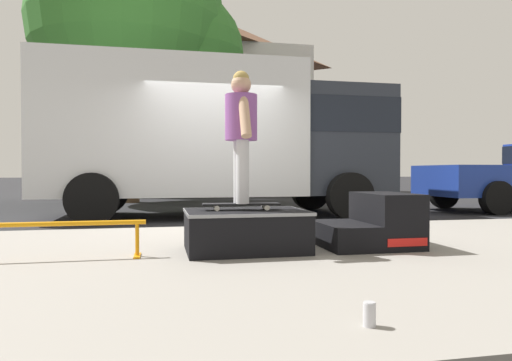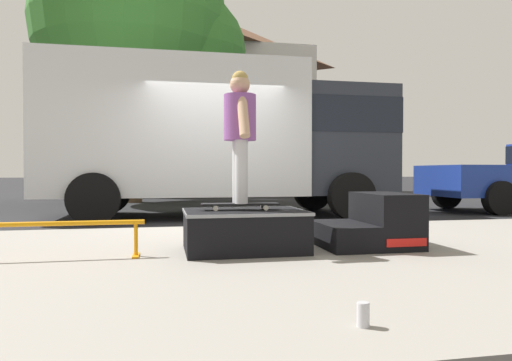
% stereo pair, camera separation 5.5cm
% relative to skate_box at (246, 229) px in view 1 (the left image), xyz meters
% --- Properties ---
extents(ground_plane, '(140.00, 140.00, 0.00)m').
position_rel_skate_box_xyz_m(ground_plane, '(0.15, 2.69, -0.34)').
color(ground_plane, black).
extents(sidewalk_slab, '(50.00, 5.00, 0.12)m').
position_rel_skate_box_xyz_m(sidewalk_slab, '(0.15, -0.31, -0.28)').
color(sidewalk_slab, gray).
rests_on(sidewalk_slab, ground).
extents(skate_box, '(1.20, 0.87, 0.41)m').
position_rel_skate_box_xyz_m(skate_box, '(0.00, 0.00, 0.00)').
color(skate_box, black).
rests_on(skate_box, sidewalk_slab).
extents(kicker_ramp, '(0.96, 0.88, 0.56)m').
position_rel_skate_box_xyz_m(kicker_ramp, '(1.38, -0.00, 0.02)').
color(kicker_ramp, black).
rests_on(kicker_ramp, sidewalk_slab).
extents(grind_rail, '(1.59, 0.28, 0.34)m').
position_rel_skate_box_xyz_m(grind_rail, '(-1.76, -0.09, 0.04)').
color(grind_rail, orange).
rests_on(grind_rail, sidewalk_slab).
extents(skateboard, '(0.79, 0.25, 0.07)m').
position_rel_skate_box_xyz_m(skateboard, '(-0.04, 0.04, 0.25)').
color(skateboard, black).
rests_on(skateboard, skate_box).
extents(skater_kid, '(0.32, 0.68, 1.33)m').
position_rel_skate_box_xyz_m(skater_kid, '(-0.04, 0.04, 1.04)').
color(skater_kid, silver).
rests_on(skater_kid, skateboard).
extents(soda_can, '(0.07, 0.07, 0.13)m').
position_rel_skate_box_xyz_m(soda_can, '(0.21, -2.35, -0.15)').
color(soda_can, silver).
rests_on(soda_can, sidewalk_slab).
extents(box_truck, '(6.91, 2.63, 3.05)m').
position_rel_skate_box_xyz_m(box_truck, '(0.40, 4.89, 1.36)').
color(box_truck, silver).
rests_on(box_truck, ground).
extents(street_tree_main, '(6.25, 5.68, 8.07)m').
position_rel_skate_box_xyz_m(street_tree_main, '(-1.36, 9.66, 4.73)').
color(street_tree_main, brown).
rests_on(street_tree_main, ground).
extents(house_behind, '(9.54, 8.23, 8.40)m').
position_rel_skate_box_xyz_m(house_behind, '(0.76, 16.85, 3.90)').
color(house_behind, silver).
rests_on(house_behind, ground).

